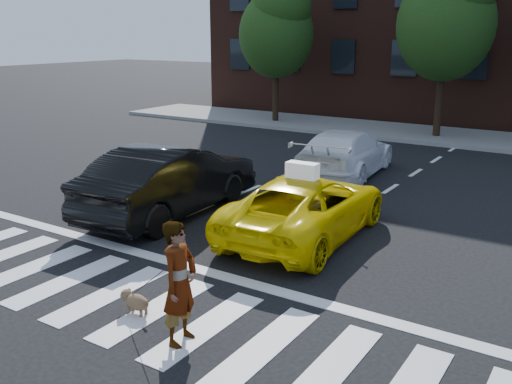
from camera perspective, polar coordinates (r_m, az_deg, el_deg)
ground at (r=9.81m, az=-14.47°, el=-9.89°), size 120.00×120.00×0.00m
crosswalk at (r=9.81m, az=-14.48°, el=-9.86°), size 13.00×2.40×0.01m
stop_line at (r=10.84m, az=-8.27°, el=-6.96°), size 12.00×0.30×0.01m
sidewalk_far at (r=24.65m, az=16.74°, el=5.54°), size 30.00×4.00×0.15m
tree_left at (r=26.63m, az=2.10°, el=16.33°), size 3.39×3.38×6.50m
tree_mid at (r=23.69m, az=18.60°, el=16.63°), size 3.69×3.69×7.10m
taxi at (r=11.91m, az=5.03°, el=-1.45°), size 2.39×4.80×1.31m
black_sedan at (r=13.46m, az=-8.55°, el=1.22°), size 2.05×5.12×1.65m
white_suv at (r=17.12m, az=8.89°, el=3.88°), size 2.48×5.00×1.40m
woman at (r=7.87m, az=-7.64°, el=-9.04°), size 0.50×0.69×1.77m
dog at (r=9.04m, az=-12.05°, el=-10.59°), size 0.61×0.23×0.35m
taxi_sign at (r=11.52m, az=4.66°, el=2.17°), size 0.66×0.31×0.32m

